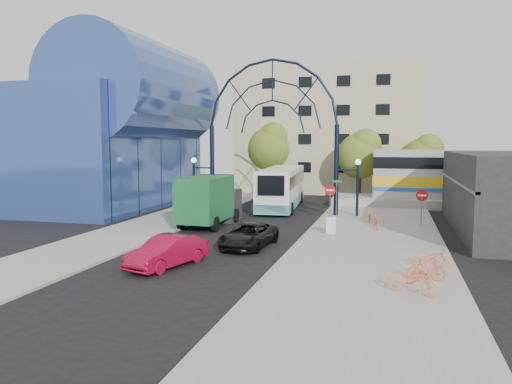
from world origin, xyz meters
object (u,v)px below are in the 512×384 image
(do_not_enter_sign, at_px, (422,199))
(city_bus, at_px, (282,187))
(stop_sign, at_px, (330,193))
(bike_near_b, at_px, (369,215))
(tree_north_c, at_px, (424,156))
(gateway_arch, at_px, (272,105))
(tree_north_b, at_px, (272,146))
(green_truck, at_px, (210,201))
(bike_far_b, at_px, (426,269))
(black_suv, at_px, (249,235))
(tree_north_a, at_px, (361,153))
(bike_far_a, at_px, (433,257))
(sandwich_board, at_px, (331,224))
(red_sedan, at_px, (167,252))
(bike_near_a, at_px, (376,221))
(street_name_sign, at_px, (337,191))
(bike_far_c, at_px, (413,281))

(do_not_enter_sign, xyz_separation_m, city_bus, (-11.16, 8.26, -0.19))
(stop_sign, distance_m, bike_near_b, 3.23)
(tree_north_c, xyz_separation_m, city_bus, (-12.28, -9.67, -2.49))
(gateway_arch, height_order, bike_near_b, gateway_arch)
(tree_north_b, relative_size, green_truck, 1.18)
(bike_far_b, bearing_deg, black_suv, 52.37)
(do_not_enter_sign, relative_size, city_bus, 0.20)
(gateway_arch, distance_m, tree_north_a, 13.98)
(tree_north_a, height_order, bike_far_b, tree_north_a)
(stop_sign, relative_size, green_truck, 0.37)
(stop_sign, relative_size, tree_north_c, 0.38)
(stop_sign, distance_m, tree_north_b, 20.18)
(do_not_enter_sign, height_order, tree_north_b, tree_north_b)
(green_truck, bearing_deg, city_bus, 76.92)
(bike_far_a, bearing_deg, black_suv, 67.17)
(tree_north_a, height_order, black_suv, tree_north_a)
(city_bus, bearing_deg, bike_far_b, -68.67)
(stop_sign, xyz_separation_m, city_bus, (-4.96, 6.26, -0.20))
(tree_north_a, bearing_deg, sandwich_board, -91.50)
(stop_sign, height_order, green_truck, green_truck)
(tree_north_b, bearing_deg, red_sedan, -84.59)
(bike_far_b, bearing_deg, tree_north_a, -0.30)
(stop_sign, distance_m, bike_far_a, 14.18)
(bike_near_b, bearing_deg, stop_sign, 168.45)
(sandwich_board, distance_m, bike_far_a, 8.56)
(bike_near_a, height_order, bike_far_a, bike_near_a)
(street_name_sign, xyz_separation_m, green_truck, (-8.02, -4.95, -0.44))
(stop_sign, relative_size, bike_far_a, 1.54)
(do_not_enter_sign, distance_m, tree_north_a, 16.86)
(sandwich_board, relative_size, bike_near_b, 0.62)
(do_not_enter_sign, bearing_deg, bike_far_a, -90.29)
(red_sedan, bearing_deg, street_name_sign, 86.13)
(tree_north_b, height_order, green_truck, tree_north_b)
(tree_north_c, bearing_deg, black_suv, -111.61)
(gateway_arch, bearing_deg, street_name_sign, -15.07)
(gateway_arch, height_order, bike_near_a, gateway_arch)
(do_not_enter_sign, relative_size, bike_near_b, 1.56)
(do_not_enter_sign, bearing_deg, bike_far_b, -92.12)
(gateway_arch, relative_size, green_truck, 2.02)
(sandwich_board, relative_size, city_bus, 0.08)
(tree_north_b, bearing_deg, tree_north_a, -21.80)
(gateway_arch, bearing_deg, sandwich_board, -55.09)
(street_name_sign, distance_m, black_suv, 11.68)
(stop_sign, distance_m, bike_far_b, 16.38)
(stop_sign, relative_size, do_not_enter_sign, 1.01)
(green_truck, bearing_deg, gateway_arch, 67.08)
(red_sedan, xyz_separation_m, bike_near_a, (8.90, 12.46, -0.14))
(gateway_arch, height_order, green_truck, gateway_arch)
(bike_far_c, bearing_deg, green_truck, 65.43)
(gateway_arch, xyz_separation_m, sandwich_board, (5.60, -8.02, -7.81))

